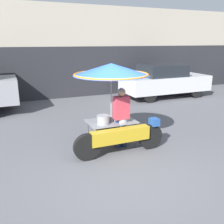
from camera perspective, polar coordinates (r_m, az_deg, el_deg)
ground_plane at (r=5.53m, az=2.55°, el=-12.62°), size 36.00×36.00×0.00m
shopfront_building at (r=12.95m, az=-13.96°, el=13.16°), size 28.00×2.06×4.28m
vendor_motorcycle_cart at (r=6.10m, az=0.16°, el=6.26°), size 2.30×1.87×2.13m
vendor_person at (r=6.25m, az=2.11°, el=-0.68°), size 0.38×0.22×1.54m
parked_car at (r=12.42m, az=11.87°, el=7.05°), size 4.21×1.77×1.58m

